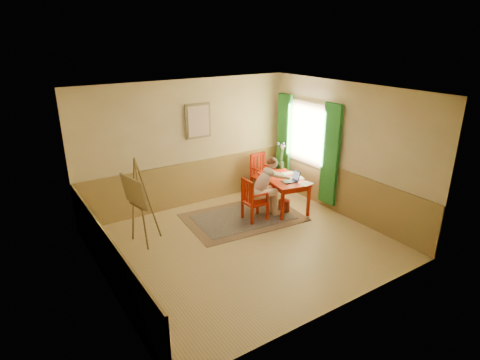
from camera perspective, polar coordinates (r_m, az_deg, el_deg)
room at (r=6.95m, az=0.76°, el=0.99°), size 5.04×4.54×2.84m
wainscot at (r=7.91m, az=-2.50°, el=-3.56°), size 5.00×4.50×1.00m
window at (r=9.24m, az=9.45°, el=5.29°), size 0.12×2.01×2.20m
wall_portrait at (r=8.78m, az=-5.99°, el=8.38°), size 0.60×0.05×0.76m
rug at (r=8.52m, az=0.47°, el=-5.34°), size 2.53×1.80×0.02m
table at (r=8.77m, az=6.22°, el=-0.28°), size 0.93×1.31×0.72m
chair_left at (r=8.24m, az=1.88°, el=-2.84°), size 0.43×0.42×0.93m
chair_back at (r=9.62m, az=3.10°, el=0.84°), size 0.47×0.49×0.99m
figure at (r=8.32m, az=3.69°, el=-0.75°), size 0.96×0.42×1.29m
laptop at (r=8.56m, az=7.39°, el=0.09°), size 0.38×0.24×0.22m
papers at (r=8.81m, az=7.14°, el=0.41°), size 0.72×1.18×0.00m
vase at (r=9.29m, az=5.94°, el=3.33°), size 0.27×0.30×0.61m
wastebasket at (r=8.81m, az=6.31°, el=-3.71°), size 0.34×0.34×0.26m
easel at (r=7.33m, az=-14.61°, el=-2.06°), size 0.61×0.75×1.68m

